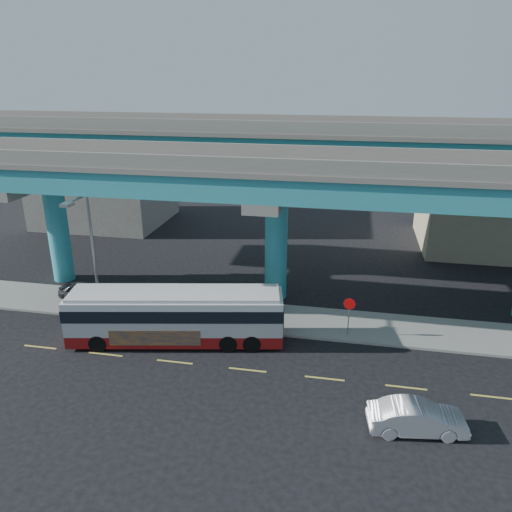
% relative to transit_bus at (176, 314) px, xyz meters
% --- Properties ---
extents(ground, '(120.00, 120.00, 0.00)m').
position_rel_transit_bus_xyz_m(ground, '(4.59, -1.86, -1.71)').
color(ground, black).
rests_on(ground, ground).
extents(sidewalk, '(70.00, 4.00, 0.15)m').
position_rel_transit_bus_xyz_m(sidewalk, '(4.59, 3.64, -1.63)').
color(sidewalk, gray).
rests_on(sidewalk, ground).
extents(lane_markings, '(58.00, 0.12, 0.01)m').
position_rel_transit_bus_xyz_m(lane_markings, '(4.59, -2.16, -1.70)').
color(lane_markings, '#D8C64C').
rests_on(lane_markings, ground).
extents(viaduct, '(52.00, 12.40, 11.70)m').
position_rel_transit_bus_xyz_m(viaduct, '(4.59, 7.24, 7.43)').
color(viaduct, teal).
rests_on(viaduct, ground).
extents(building_beige, '(14.00, 10.23, 7.00)m').
position_rel_transit_bus_xyz_m(building_beige, '(22.59, 21.12, 1.80)').
color(building_beige, tan).
rests_on(building_beige, ground).
extents(building_concrete, '(12.00, 10.00, 9.00)m').
position_rel_transit_bus_xyz_m(building_concrete, '(-15.41, 22.14, 2.79)').
color(building_concrete, gray).
rests_on(building_concrete, ground).
extents(transit_bus, '(12.38, 4.85, 3.11)m').
position_rel_transit_bus_xyz_m(transit_bus, '(0.00, 0.00, 0.00)').
color(transit_bus, maroon).
rests_on(transit_bus, ground).
extents(sedan, '(2.58, 4.56, 1.37)m').
position_rel_transit_bus_xyz_m(sedan, '(12.71, -5.37, -1.02)').
color(sedan, '#B5B5BA').
rests_on(sedan, ground).
extents(parked_car, '(2.23, 3.92, 1.23)m').
position_rel_transit_bus_xyz_m(parked_car, '(-7.79, 3.73, -0.94)').
color(parked_car, '#2B2B30').
rests_on(parked_car, sidewalk).
extents(street_lamp, '(0.50, 2.58, 7.94)m').
position_rel_transit_bus_xyz_m(street_lamp, '(-5.89, 1.57, 3.59)').
color(street_lamp, gray).
rests_on(street_lamp, sidewalk).
extents(stop_sign, '(0.71, 0.09, 2.37)m').
position_rel_transit_bus_xyz_m(stop_sign, '(9.62, 2.32, 0.13)').
color(stop_sign, gray).
rests_on(stop_sign, sidewalk).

